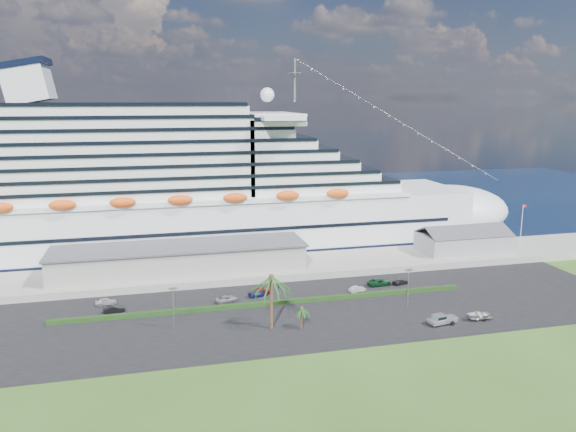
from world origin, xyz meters
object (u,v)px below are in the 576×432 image
object	(u,v)px
pickup_truck	(442,319)
boat_trailer	(480,315)
parked_car_3	(258,293)
cruise_ship	(186,194)

from	to	relation	value
pickup_truck	boat_trailer	xyz separation A→B (m)	(8.44, 0.14, 0.01)
parked_car_3	pickup_truck	bearing A→B (deg)	-144.04
cruise_ship	parked_car_3	size ratio (longest dim) A/B	42.13
parked_car_3	pickup_truck	distance (m)	39.68
parked_car_3	boat_trailer	bearing A→B (deg)	-137.62
parked_car_3	boat_trailer	distance (m)	46.61
cruise_ship	parked_car_3	bearing A→B (deg)	-73.64
parked_car_3	cruise_ship	bearing A→B (deg)	-0.47
pickup_truck	cruise_ship	bearing A→B (deg)	123.63
pickup_truck	parked_car_3	bearing A→B (deg)	142.79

